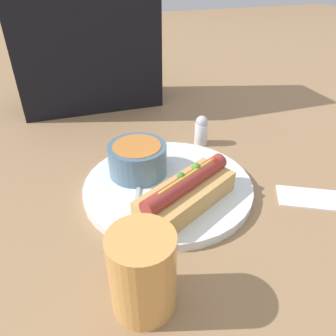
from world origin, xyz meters
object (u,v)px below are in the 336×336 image
hot_dog (186,192)px  soup_bowl (138,158)px  seated_diner (82,13)px  salt_shaker (201,130)px  drinking_glass (143,272)px  spoon (141,178)px

hot_dog → soup_bowl: hot_dog is taller
soup_bowl → seated_diner: bearing=94.0°
salt_shaker → seated_diner: 0.41m
hot_dog → soup_bowl: size_ratio=1.76×
hot_dog → salt_shaker: hot_dog is taller
hot_dog → drinking_glass: (-0.11, -0.14, 0.01)m
spoon → drinking_glass: size_ratio=1.57×
soup_bowl → spoon: 0.04m
drinking_glass → hot_dog: bearing=52.4°
soup_bowl → salt_shaker: (0.16, 0.09, -0.01)m
drinking_glass → salt_shaker: drinking_glass is taller
salt_shaker → seated_diner: size_ratio=0.12×
soup_bowl → seated_diner: seated_diner is taller
drinking_glass → salt_shaker: size_ratio=1.64×
spoon → salt_shaker: 0.20m
soup_bowl → hot_dog: bearing=-66.2°
seated_diner → soup_bowl: bearing=-86.0°
hot_dog → salt_shaker: size_ratio=2.79×
soup_bowl → seated_diner: (-0.03, 0.40, 0.18)m
drinking_glass → seated_diner: size_ratio=0.20×
spoon → salt_shaker: (0.16, 0.11, 0.01)m
spoon → seated_diner: seated_diner is taller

